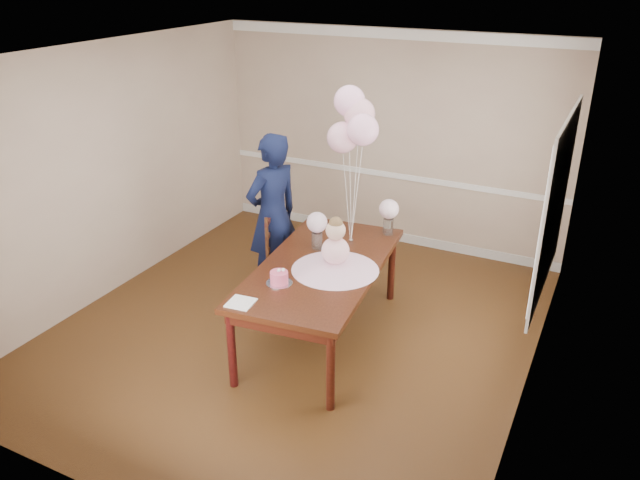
# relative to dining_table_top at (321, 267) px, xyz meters

# --- Properties ---
(floor) EXTENTS (4.50, 5.00, 0.00)m
(floor) POSITION_rel_dining_table_top_xyz_m (-0.29, 0.03, -0.78)
(floor) COLOR #39200E
(floor) RESTS_ON ground
(ceiling) EXTENTS (4.50, 5.00, 0.02)m
(ceiling) POSITION_rel_dining_table_top_xyz_m (-0.29, 0.03, 1.92)
(ceiling) COLOR white
(ceiling) RESTS_ON wall_back
(wall_back) EXTENTS (4.50, 0.02, 2.70)m
(wall_back) POSITION_rel_dining_table_top_xyz_m (-0.29, 2.53, 0.57)
(wall_back) COLOR tan
(wall_back) RESTS_ON floor
(wall_front) EXTENTS (4.50, 0.02, 2.70)m
(wall_front) POSITION_rel_dining_table_top_xyz_m (-0.29, -2.47, 0.57)
(wall_front) COLOR tan
(wall_front) RESTS_ON floor
(wall_left) EXTENTS (0.02, 5.00, 2.70)m
(wall_left) POSITION_rel_dining_table_top_xyz_m (-2.54, 0.03, 0.57)
(wall_left) COLOR tan
(wall_left) RESTS_ON floor
(wall_right) EXTENTS (0.02, 5.00, 2.70)m
(wall_right) POSITION_rel_dining_table_top_xyz_m (1.96, 0.03, 0.57)
(wall_right) COLOR tan
(wall_right) RESTS_ON floor
(chair_rail_trim) EXTENTS (4.50, 0.02, 0.07)m
(chair_rail_trim) POSITION_rel_dining_table_top_xyz_m (-0.29, 2.52, 0.12)
(chair_rail_trim) COLOR white
(chair_rail_trim) RESTS_ON wall_back
(crown_molding) EXTENTS (4.50, 0.02, 0.12)m
(crown_molding) POSITION_rel_dining_table_top_xyz_m (-0.29, 2.52, 1.85)
(crown_molding) COLOR white
(crown_molding) RESTS_ON wall_back
(baseboard_trim) EXTENTS (4.50, 0.02, 0.12)m
(baseboard_trim) POSITION_rel_dining_table_top_xyz_m (-0.29, 2.52, -0.72)
(baseboard_trim) COLOR silver
(baseboard_trim) RESTS_ON floor
(window_frame) EXTENTS (0.02, 1.66, 1.56)m
(window_frame) POSITION_rel_dining_table_top_xyz_m (1.93, 0.53, 0.77)
(window_frame) COLOR silver
(window_frame) RESTS_ON wall_right
(window_blinds) EXTENTS (0.01, 1.50, 1.40)m
(window_blinds) POSITION_rel_dining_table_top_xyz_m (1.92, 0.53, 0.77)
(window_blinds) COLOR silver
(window_blinds) RESTS_ON wall_right
(dining_table_top) EXTENTS (1.29, 2.25, 0.05)m
(dining_table_top) POSITION_rel_dining_table_top_xyz_m (0.00, 0.00, 0.00)
(dining_table_top) COLOR black
(dining_table_top) RESTS_ON table_leg_fl
(table_apron) EXTENTS (1.18, 2.13, 0.11)m
(table_apron) POSITION_rel_dining_table_top_xyz_m (0.00, 0.00, -0.08)
(table_apron) COLOR black
(table_apron) RESTS_ON table_leg_fl
(table_leg_fl) EXTENTS (0.08, 0.08, 0.75)m
(table_leg_fl) POSITION_rel_dining_table_top_xyz_m (-0.35, -1.03, -0.40)
(table_leg_fl) COLOR black
(table_leg_fl) RESTS_ON floor
(table_leg_fr) EXTENTS (0.08, 0.08, 0.75)m
(table_leg_fr) POSITION_rel_dining_table_top_xyz_m (0.55, -0.94, -0.40)
(table_leg_fr) COLOR black
(table_leg_fr) RESTS_ON floor
(table_leg_bl) EXTENTS (0.08, 0.08, 0.75)m
(table_leg_bl) POSITION_rel_dining_table_top_xyz_m (-0.55, 0.94, -0.40)
(table_leg_bl) COLOR black
(table_leg_bl) RESTS_ON floor
(table_leg_br) EXTENTS (0.08, 0.08, 0.75)m
(table_leg_br) POSITION_rel_dining_table_top_xyz_m (0.35, 1.03, -0.40)
(table_leg_br) COLOR black
(table_leg_br) RESTS_ON floor
(baby_skirt) EXTENTS (0.90, 0.90, 0.11)m
(baby_skirt) POSITION_rel_dining_table_top_xyz_m (0.17, -0.04, 0.08)
(baby_skirt) COLOR #E6AAC8
(baby_skirt) RESTS_ON dining_table_top
(baby_torso) EXTENTS (0.26, 0.26, 0.26)m
(baby_torso) POSITION_rel_dining_table_top_xyz_m (0.17, -0.04, 0.22)
(baby_torso) COLOR #FFA1D7
(baby_torso) RESTS_ON baby_skirt
(baby_head) EXTENTS (0.18, 0.18, 0.18)m
(baby_head) POSITION_rel_dining_table_top_xyz_m (0.17, -0.04, 0.42)
(baby_head) COLOR #D4AA92
(baby_head) RESTS_ON baby_torso
(baby_hair) EXTENTS (0.13, 0.13, 0.13)m
(baby_hair) POSITION_rel_dining_table_top_xyz_m (0.17, -0.04, 0.49)
(baby_hair) COLOR brown
(baby_hair) RESTS_ON baby_head
(cake_platter) EXTENTS (0.26, 0.26, 0.01)m
(cake_platter) POSITION_rel_dining_table_top_xyz_m (-0.16, -0.50, 0.03)
(cake_platter) COLOR silver
(cake_platter) RESTS_ON dining_table_top
(birthday_cake) EXTENTS (0.18, 0.18, 0.11)m
(birthday_cake) POSITION_rel_dining_table_top_xyz_m (-0.16, -0.50, 0.09)
(birthday_cake) COLOR #E0466F
(birthday_cake) RESTS_ON cake_platter
(cake_flower_a) EXTENTS (0.03, 0.03, 0.03)m
(cake_flower_a) POSITION_rel_dining_table_top_xyz_m (-0.16, -0.50, 0.16)
(cake_flower_a) COLOR white
(cake_flower_a) RESTS_ON birthday_cake
(cake_flower_b) EXTENTS (0.03, 0.03, 0.03)m
(cake_flower_b) POSITION_rel_dining_table_top_xyz_m (-0.13, -0.48, 0.16)
(cake_flower_b) COLOR white
(cake_flower_b) RESTS_ON birthday_cake
(rose_vase_near) EXTENTS (0.12, 0.12, 0.17)m
(rose_vase_near) POSITION_rel_dining_table_top_xyz_m (-0.19, 0.30, 0.11)
(rose_vase_near) COLOR silver
(rose_vase_near) RESTS_ON dining_table_top
(roses_near) EXTENTS (0.20, 0.20, 0.20)m
(roses_near) POSITION_rel_dining_table_top_xyz_m (-0.19, 0.30, 0.31)
(roses_near) COLOR beige
(roses_near) RESTS_ON rose_vase_near
(rose_vase_far) EXTENTS (0.12, 0.12, 0.17)m
(rose_vase_far) POSITION_rel_dining_table_top_xyz_m (0.31, 0.95, 0.11)
(rose_vase_far) COLOR silver
(rose_vase_far) RESTS_ON dining_table_top
(roses_far) EXTENTS (0.20, 0.20, 0.20)m
(roses_far) POSITION_rel_dining_table_top_xyz_m (0.31, 0.95, 0.31)
(roses_far) COLOR #F5CEDC
(roses_far) RESTS_ON rose_vase_far
(napkin) EXTENTS (0.24, 0.24, 0.01)m
(napkin) POSITION_rel_dining_table_top_xyz_m (-0.28, -0.95, 0.03)
(napkin) COLOR white
(napkin) RESTS_ON dining_table_top
(balloon_weight) EXTENTS (0.05, 0.05, 0.02)m
(balloon_weight) POSITION_rel_dining_table_top_xyz_m (0.04, 0.60, 0.04)
(balloon_weight) COLOR silver
(balloon_weight) RESTS_ON dining_table_top
(balloon_a) EXTENTS (0.30, 0.30, 0.30)m
(balloon_a) POSITION_rel_dining_table_top_xyz_m (-0.06, 0.59, 1.10)
(balloon_a) COLOR #EAA6BA
(balloon_a) RESTS_ON balloon_ribbon_a
(balloon_b) EXTENTS (0.30, 0.30, 0.30)m
(balloon_b) POSITION_rel_dining_table_top_xyz_m (0.16, 0.56, 1.21)
(balloon_b) COLOR #FDB3D5
(balloon_b) RESTS_ON balloon_ribbon_b
(balloon_c) EXTENTS (0.30, 0.30, 0.30)m
(balloon_c) POSITION_rel_dining_table_top_xyz_m (0.05, 0.71, 1.32)
(balloon_c) COLOR #EAA5B5
(balloon_c) RESTS_ON balloon_ribbon_c
(balloon_d) EXTENTS (0.30, 0.30, 0.30)m
(balloon_d) POSITION_rel_dining_table_top_xyz_m (-0.05, 0.72, 1.42)
(balloon_d) COLOR #FFB4D9
(balloon_d) RESTS_ON balloon_ribbon_d
(balloon_ribbon_a) EXTENTS (0.10, 0.01, 0.90)m
(balloon_ribbon_a) POSITION_rel_dining_table_top_xyz_m (-0.01, 0.59, 0.49)
(balloon_ribbon_a) COLOR silver
(balloon_ribbon_a) RESTS_ON balloon_weight
(balloon_ribbon_b) EXTENTS (0.12, 0.05, 1.00)m
(balloon_ribbon_b) POSITION_rel_dining_table_top_xyz_m (0.10, 0.58, 0.54)
(balloon_ribbon_b) COLOR white
(balloon_ribbon_b) RESTS_ON balloon_weight
(balloon_ribbon_c) EXTENTS (0.01, 0.10, 1.11)m
(balloon_ribbon_c) POSITION_rel_dining_table_top_xyz_m (0.05, 0.65, 0.60)
(balloon_ribbon_c) COLOR white
(balloon_ribbon_c) RESTS_ON balloon_weight
(balloon_ribbon_d) EXTENTS (0.10, 0.10, 1.22)m
(balloon_ribbon_d) POSITION_rel_dining_table_top_xyz_m (-0.00, 0.66, 0.65)
(balloon_ribbon_d) COLOR white
(balloon_ribbon_d) RESTS_ON balloon_weight
(dining_chair_seat) EXTENTS (0.54, 0.54, 0.05)m
(dining_chair_seat) POSITION_rel_dining_table_top_xyz_m (-0.69, 0.60, -0.34)
(dining_chair_seat) COLOR #3D1610
(dining_chair_seat) RESTS_ON chair_leg_fl
(chair_leg_fl) EXTENTS (0.05, 0.05, 0.42)m
(chair_leg_fl) POSITION_rel_dining_table_top_xyz_m (-0.80, 0.38, -0.57)
(chair_leg_fl) COLOR #36170E
(chair_leg_fl) RESTS_ON floor
(chair_leg_fr) EXTENTS (0.05, 0.05, 0.42)m
(chair_leg_fr) POSITION_rel_dining_table_top_xyz_m (-0.47, 0.49, -0.57)
(chair_leg_fr) COLOR black
(chair_leg_fr) RESTS_ON floor
(chair_leg_bl) EXTENTS (0.05, 0.05, 0.42)m
(chair_leg_bl) POSITION_rel_dining_table_top_xyz_m (-0.91, 0.71, -0.57)
(chair_leg_bl) COLOR #3D2110
(chair_leg_bl) RESTS_ON floor
(chair_leg_br) EXTENTS (0.05, 0.05, 0.42)m
(chair_leg_br) POSITION_rel_dining_table_top_xyz_m (-0.58, 0.82, -0.57)
(chair_leg_br) COLOR #32190D
(chair_leg_br) RESTS_ON floor
(chair_back_post_l) EXTENTS (0.05, 0.05, 0.54)m
(chair_back_post_l) POSITION_rel_dining_table_top_xyz_m (-0.82, 0.37, -0.06)
(chair_back_post_l) COLOR #391D0F
(chair_back_post_l) RESTS_ON dining_chair_seat
(chair_back_post_r) EXTENTS (0.05, 0.05, 0.54)m
(chair_back_post_r) POSITION_rel_dining_table_top_xyz_m (-0.93, 0.71, -0.06)
(chair_back_post_r) COLOR #3B1610
(chair_back_post_r) RESTS_ON dining_chair_seat
(chair_slat_low) EXTENTS (0.15, 0.38, 0.05)m
(chair_slat_low) POSITION_rel_dining_table_top_xyz_m (-0.87, 0.54, -0.18)
(chair_slat_low) COLOR #391B0F
(chair_slat_low) RESTS_ON dining_chair_seat
(chair_slat_mid) EXTENTS (0.15, 0.38, 0.05)m
(chair_slat_mid) POSITION_rel_dining_table_top_xyz_m (-0.87, 0.54, -0.02)
(chair_slat_mid) COLOR black
(chair_slat_mid) RESTS_ON dining_chair_seat
(chair_slat_top) EXTENTS (0.15, 0.38, 0.05)m
(chair_slat_top) POSITION_rel_dining_table_top_xyz_m (-0.87, 0.54, 0.14)
(chair_slat_top) COLOR #34130E
(chair_slat_top) RESTS_ON dining_chair_seat
(woman) EXTENTS (0.65, 0.78, 1.82)m
(woman) POSITION_rel_dining_table_top_xyz_m (-0.90, 0.64, 0.13)
(woman) COLOR black
(woman) RESTS_ON floor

